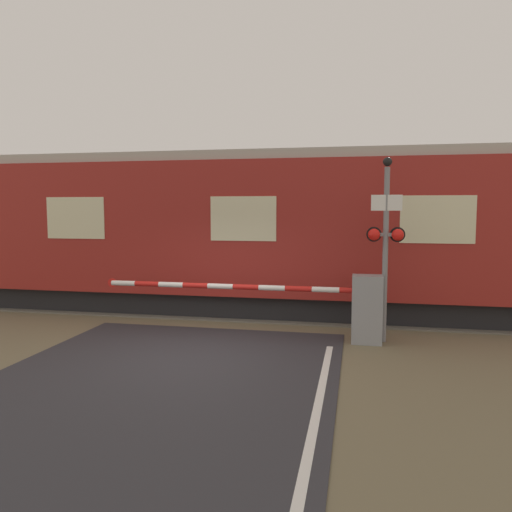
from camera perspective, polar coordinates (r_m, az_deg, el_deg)
ground_plane at (r=9.49m, az=-7.62°, el=-11.12°), size 80.00×80.00×0.00m
track_bed at (r=13.51m, az=-1.59°, el=-5.96°), size 36.00×3.20×0.13m
train at (r=13.17m, az=0.05°, el=2.79°), size 15.65×3.14×4.08m
crossing_barrier at (r=10.27m, az=10.13°, el=-5.58°), size 5.93×0.44×1.37m
signal_post at (r=10.29m, az=14.60°, el=1.99°), size 0.76×0.26×3.71m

